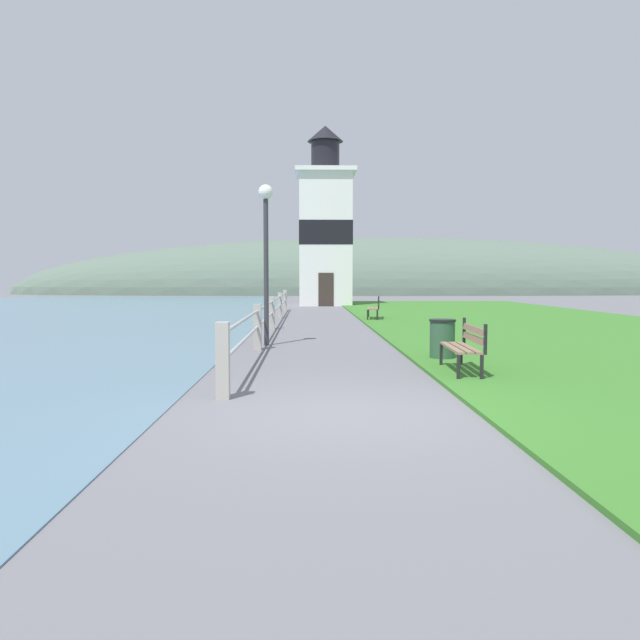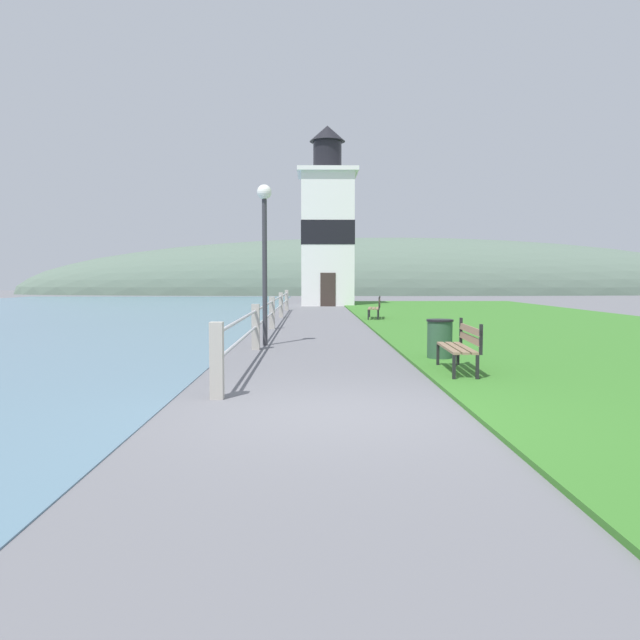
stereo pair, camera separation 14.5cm
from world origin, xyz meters
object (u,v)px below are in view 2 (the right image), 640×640
lighthouse (327,229)px  lamp_post (265,235)px  park_bench_near (462,344)px  trash_bin (440,340)px  park_bench_midway (376,307)px

lighthouse → lamp_post: size_ratio=2.77×
park_bench_near → lamp_post: lamp_post is taller
park_bench_near → lighthouse: (-1.62, 28.05, 4.17)m
park_bench_near → trash_bin: park_bench_near is taller
trash_bin → park_bench_midway: bearing=90.1°
lighthouse → trash_bin: 26.59m
lamp_post → trash_bin: bearing=-38.2°
lighthouse → lamp_post: (-2.12, -23.24, -1.97)m
park_bench_midway → trash_bin: bearing=97.1°
trash_bin → lamp_post: size_ratio=0.21×
park_bench_midway → lamp_post: 10.40m
lighthouse → lamp_post: lighthouse is taller
park_bench_near → lighthouse: 28.41m
park_bench_midway → lighthouse: size_ratio=0.16×
park_bench_near → trash_bin: 1.86m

